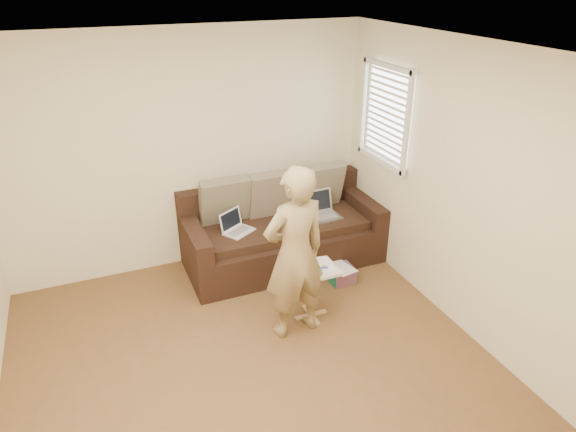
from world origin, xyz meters
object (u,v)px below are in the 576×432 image
(striped_box, at_px, (341,274))
(person, at_px, (295,254))
(side_table, at_px, (311,293))
(laptop_white, at_px, (239,232))
(sofa, at_px, (283,229))
(laptop_silver, at_px, (323,218))
(drinking_glass, at_px, (290,262))

(striped_box, bearing_deg, person, -144.86)
(person, distance_m, side_table, 0.62)
(side_table, xyz_separation_m, striped_box, (0.56, 0.43, -0.18))
(laptop_white, height_order, striped_box, laptop_white)
(sofa, relative_size, side_table, 4.10)
(laptop_silver, distance_m, laptop_white, 0.99)
(drinking_glass, distance_m, striped_box, 0.96)
(side_table, relative_size, drinking_glass, 4.48)
(sofa, distance_m, drinking_glass, 1.02)
(sofa, bearing_deg, side_table, -97.63)
(laptop_white, xyz_separation_m, striped_box, (0.96, -0.57, -0.43))
(side_table, height_order, drinking_glass, drinking_glass)
(laptop_white, height_order, side_table, laptop_white)
(person, distance_m, drinking_glass, 0.33)
(sofa, distance_m, side_table, 1.08)
(drinking_glass, relative_size, striped_box, 0.44)
(side_table, xyz_separation_m, drinking_glass, (-0.18, 0.10, 0.33))
(drinking_glass, bearing_deg, person, -102.75)
(drinking_glass, bearing_deg, laptop_white, 103.35)
(laptop_silver, distance_m, drinking_glass, 1.17)
(sofa, xyz_separation_m, drinking_glass, (-0.32, -0.95, 0.17))
(sofa, relative_size, laptop_silver, 5.53)
(sofa, height_order, drinking_glass, sofa)
(laptop_silver, xyz_separation_m, striped_box, (-0.03, -0.54, -0.43))
(laptop_silver, bearing_deg, striped_box, -94.83)
(person, bearing_deg, drinking_glass, -108.73)
(drinking_glass, bearing_deg, sofa, 71.39)
(drinking_glass, bearing_deg, side_table, -29.84)
(person, relative_size, striped_box, 6.08)
(laptop_silver, relative_size, person, 0.24)
(sofa, distance_m, person, 1.31)
(laptop_white, bearing_deg, drinking_glass, -108.42)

